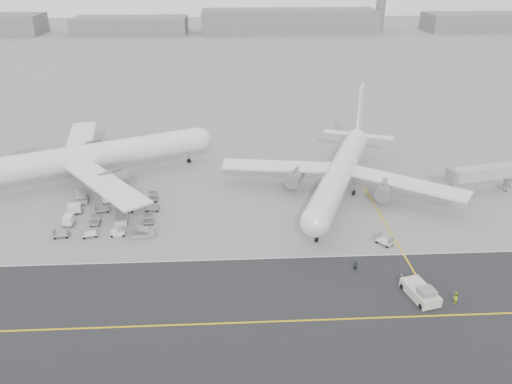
{
  "coord_description": "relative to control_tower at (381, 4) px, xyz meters",
  "views": [
    {
      "loc": [
        1.28,
        -72.04,
        45.85
      ],
      "look_at": [
        5.78,
        12.0,
        5.52
      ],
      "focal_mm": 35.0,
      "sensor_mm": 36.0,
      "label": 1
    }
  ],
  "objects": [
    {
      "name": "ground_crew_b",
      "position": [
        -66.82,
        -280.29,
        -15.33
      ],
      "size": [
        1.11,
        1.01,
        1.85
      ],
      "primitive_type": "imported",
      "rotation": [
        0.0,
        0.0,
        3.56
      ],
      "color": "#BDD919",
      "rests_on": "ground"
    },
    {
      "name": "airliner_a",
      "position": [
        -129.63,
        -233.35,
        -10.61
      ],
      "size": [
        53.6,
        52.36,
        19.59
      ],
      "rotation": [
        0.0,
        0.0,
        1.99
      ],
      "color": "white",
      "rests_on": "ground"
    },
    {
      "name": "airliner_b",
      "position": [
        -76.1,
        -243.1,
        -11.07
      ],
      "size": [
        48.42,
        49.45,
        17.97
      ],
      "rotation": [
        0.0,
        0.0,
        -0.39
      ],
      "color": "white",
      "rests_on": "ground"
    },
    {
      "name": "ground",
      "position": [
        -100.0,
        -265.0,
        -16.25
      ],
      "size": [
        700.0,
        700.0,
        0.0
      ],
      "primitive_type": "plane",
      "color": "gray",
      "rests_on": "ground"
    },
    {
      "name": "taxiway",
      "position": [
        -94.98,
        -282.98,
        -16.24
      ],
      "size": [
        220.0,
        59.0,
        0.03
      ],
      "color": "#28282A",
      "rests_on": "ground"
    },
    {
      "name": "stray_dolly",
      "position": [
        -72.35,
        -263.74,
        -16.25
      ],
      "size": [
        3.13,
        3.26,
        1.73
      ],
      "primitive_type": null,
      "rotation": [
        0.0,
        0.0,
        0.7
      ],
      "color": "silver",
      "rests_on": "ground"
    },
    {
      "name": "pushback_tug",
      "position": [
        -71.36,
        -278.87,
        -15.26
      ],
      "size": [
        4.47,
        8.58,
        2.42
      ],
      "rotation": [
        0.0,
        0.0,
        0.23
      ],
      "color": "beige",
      "rests_on": "ground"
    },
    {
      "name": "jet_bridge",
      "position": [
        -46.39,
        -244.3,
        -12.02
      ],
      "size": [
        16.29,
        6.26,
        6.08
      ],
      "rotation": [
        0.0,
        0.0,
        0.21
      ],
      "color": "gray",
      "rests_on": "ground"
    },
    {
      "name": "horizon_buildings",
      "position": [
        -70.0,
        -5.0,
        -16.25
      ],
      "size": [
        520.0,
        28.0,
        28.0
      ],
      "primitive_type": null,
      "color": "slate",
      "rests_on": "ground"
    },
    {
      "name": "ground_crew_a",
      "position": [
        -79.32,
        -271.57,
        -15.3
      ],
      "size": [
        0.75,
        0.55,
        1.92
      ],
      "primitive_type": "imported",
      "rotation": [
        0.0,
        0.0,
        -0.13
      ],
      "color": "black",
      "rests_on": "ground"
    },
    {
      "name": "gse_cluster",
      "position": [
        -121.97,
        -251.42,
        -16.25
      ],
      "size": [
        24.88,
        24.16,
        2.05
      ],
      "primitive_type": null,
      "rotation": [
        0.0,
        0.0,
        0.11
      ],
      "color": "gray",
      "rests_on": "ground"
    },
    {
      "name": "control_tower",
      "position": [
        0.0,
        0.0,
        0.0
      ],
      "size": [
        7.0,
        7.0,
        31.25
      ],
      "color": "slate",
      "rests_on": "ground"
    }
  ]
}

